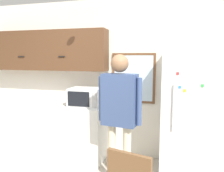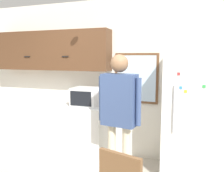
{
  "view_description": "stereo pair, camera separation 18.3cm",
  "coord_description": "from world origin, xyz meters",
  "views": [
    {
      "loc": [
        1.08,
        -1.76,
        1.72
      ],
      "look_at": [
        0.33,
        1.03,
        1.34
      ],
      "focal_mm": 35.0,
      "sensor_mm": 36.0,
      "label": 1
    },
    {
      "loc": [
        1.26,
        -1.71,
        1.72
      ],
      "look_at": [
        0.33,
        1.03,
        1.34
      ],
      "focal_mm": 35.0,
      "sensor_mm": 36.0,
      "label": 2
    }
  ],
  "objects": [
    {
      "name": "refrigerator",
      "position": [
        1.32,
        1.54,
        0.9
      ],
      "size": [
        0.72,
        0.65,
        1.81
      ],
      "color": "white",
      "rests_on": "ground_plane"
    },
    {
      "name": "back_wall",
      "position": [
        0.0,
        1.89,
        1.35
      ],
      "size": [
        6.0,
        0.06,
        2.7
      ],
      "color": "silver",
      "rests_on": "ground_plane"
    },
    {
      "name": "person",
      "position": [
        0.44,
        0.99,
        1.09
      ],
      "size": [
        0.6,
        0.28,
        1.76
      ],
      "rotation": [
        0.0,
        0.0,
        -0.14
      ],
      "color": "beige",
      "rests_on": "ground_plane"
    },
    {
      "name": "microwave",
      "position": [
        -0.25,
        1.51,
        1.08
      ],
      "size": [
        0.51,
        0.38,
        0.3
      ],
      "color": "white",
      "rests_on": "counter"
    },
    {
      "name": "counter",
      "position": [
        -1.08,
        1.55,
        0.47
      ],
      "size": [
        2.24,
        0.63,
        0.93
      ],
      "color": "silver",
      "rests_on": "ground_plane"
    },
    {
      "name": "window",
      "position": [
        0.47,
        1.85,
        1.38
      ],
      "size": [
        0.73,
        0.05,
        0.84
      ],
      "color": "brown"
    },
    {
      "name": "upper_cabinets",
      "position": [
        -1.08,
        1.71,
        1.84
      ],
      "size": [
        2.24,
        0.33,
        0.69
      ],
      "color": "#51331E"
    }
  ]
}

